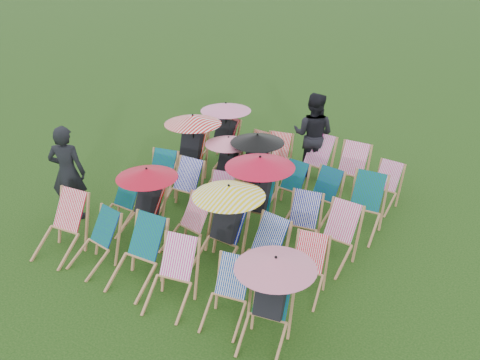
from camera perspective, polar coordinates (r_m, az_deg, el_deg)
The scene contains 33 objects.
ground at distance 9.95m, azimuth -0.29°, elevation -5.14°, with size 100.00×100.00×0.00m, color black.
deckchair_0 at distance 9.49m, azimuth -18.65°, elevation -4.75°, with size 0.77×1.00×1.02m.
deckchair_1 at distance 9.04m, azimuth -15.31°, elevation -6.33°, with size 0.70×0.89×0.90m.
deckchair_2 at distance 8.43m, azimuth -10.98°, elevation -7.88°, with size 0.73×0.98×1.01m.
deckchair_3 at distance 7.96m, azimuth -7.37°, elevation -10.15°, with size 0.79×0.98×0.95m.
deckchair_4 at distance 7.61m, azimuth -1.42°, elevation -12.18°, with size 0.72×0.89×0.87m.
deckchair_5 at distance 7.16m, azimuth 3.12°, elevation -12.61°, with size 1.08×1.17×1.28m.
deckchair_6 at distance 10.07m, azimuth -12.79°, elevation -2.55°, with size 0.59×0.82×0.88m.
deckchair_7 at distance 9.59m, azimuth -10.30°, elevation -2.23°, with size 1.08×1.15×1.29m.
deckchair_8 at distance 9.16m, azimuth -5.74°, elevation -4.93°, with size 0.72×0.92×0.92m.
deckchair_9 at distance 8.64m, azimuth -1.84°, elevation -4.69°, with size 1.17×1.22×1.39m.
deckchair_10 at distance 8.40m, azimuth 2.11°, elevation -7.73°, with size 0.74×0.95×0.96m.
deckchair_11 at distance 8.18m, azimuth 7.02°, elevation -9.41°, with size 0.69×0.87×0.86m.
deckchair_12 at distance 10.84m, azimuth -8.84°, elevation 0.14°, with size 0.80×0.99×0.96m.
deckchair_13 at distance 10.39m, azimuth -6.32°, elevation -0.88°, with size 0.69×0.92×0.96m.
deckchair_14 at distance 10.07m, azimuth -2.43°, elevation -2.04°, with size 0.70×0.86×0.83m.
deckchair_15 at distance 9.46m, azimuth 1.57°, elevation -1.56°, with size 1.23×1.32×1.46m.
deckchair_16 at distance 9.23m, azimuth 6.47°, elevation -4.73°, with size 0.74×0.93×0.91m.
deckchair_17 at distance 8.92m, azimuth 10.04°, elevation -5.98°, with size 0.69×0.92×0.96m.
deckchair_18 at distance 11.56m, azimuth -5.41°, elevation 3.56°, with size 1.22×1.32×1.45m.
deckchair_19 at distance 11.11m, azimuth -1.64°, elevation 1.87°, with size 0.98×1.02×1.16m.
deckchair_20 at distance 10.86m, azimuth 1.40°, elevation 1.72°, with size 1.09×1.16×1.30m.
deckchair_21 at distance 10.49m, azimuth 5.08°, elevation -0.82°, with size 0.65×0.85×0.87m.
deckchair_22 at distance 10.18m, azimuth 8.50°, elevation -1.75°, with size 0.71×0.91×0.91m.
deckchair_23 at distance 9.85m, azimuth 12.94°, elevation -2.79°, with size 0.74×0.99×1.02m.
deckchair_24 at distance 12.52m, azimuth -1.99°, elevation 5.29°, with size 1.17×1.25×1.38m.
deckchair_25 at distance 12.13m, azimuth 1.48°, elevation 2.97°, with size 0.59×0.79×0.82m.
deckchair_26 at distance 11.71m, azimuth 3.78°, elevation 2.34°, with size 0.77×0.95×0.93m.
deckchair_27 at distance 11.43m, azimuth 7.69°, elevation 1.83°, with size 0.77×1.01×1.03m.
deckchair_28 at distance 11.17m, azimuth 11.47°, elevation 0.86°, with size 0.69×0.95×1.01m.
deckchair_29 at distance 10.87m, azimuth 15.00°, elevation -0.71°, with size 0.63×0.83×0.85m.
person_left at distance 10.41m, azimuth -17.91°, elevation 0.73°, with size 0.68×0.44×1.85m, color black.
person_rear at distance 11.77m, azimuth 7.81°, elevation 4.80°, with size 0.92×0.71×1.89m, color black.
Camera 1 is at (4.69, -7.13, 5.12)m, focal length 40.00 mm.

